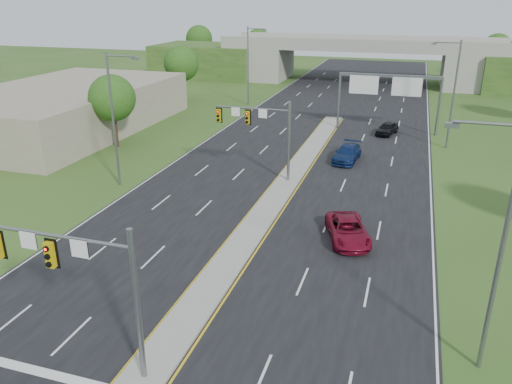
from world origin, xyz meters
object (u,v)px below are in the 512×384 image
Objects in this scene: signal_mast_near at (83,274)px; car_far_b at (347,153)px; overpass at (361,63)px; signal_mast_far at (263,127)px; car_far_c at (387,128)px; sign_gantry at (388,87)px; car_far_a at (348,230)px.

signal_mast_near is 1.36× the size of car_far_b.
signal_mast_far is at bearing -92.35° from overpass.
car_far_b reaches higher than car_far_c.
car_far_c is (9.39, 43.79, -4.00)m from signal_mast_near.
sign_gantry is 29.88m from car_far_a.
signal_mast_near is 18.17m from car_far_a.
car_far_a is at bearing -84.33° from overpass.
sign_gantry is at bearing 83.37° from car_far_b.
sign_gantry reaches higher than car_far_b.
signal_mast_near is 44.97m from car_far_c.
car_far_c is (7.13, -36.28, -2.83)m from overpass.
car_far_c is at bearing 80.04° from car_far_b.
car_far_c is at bearing -78.88° from overpass.
car_far_a is (-0.27, -29.54, -4.50)m from sign_gantry.
signal_mast_near is at bearing -91.62° from overpass.
overpass reaches higher than signal_mast_far.
signal_mast_near reaches higher than car_far_c.
signal_mast_far is at bearing -114.11° from sign_gantry.
overpass reaches higher than car_far_a.
signal_mast_far is 21.39m from car_far_c.
signal_mast_far is 1.69× the size of car_far_c.
car_far_c is (3.07, 11.35, -0.04)m from car_far_b.
signal_mast_near reaches higher than sign_gantry.
overpass is 37.08m from car_far_c.
overpass is at bearing 100.79° from sign_gantry.
sign_gantry is 2.25× the size of car_far_b.
signal_mast_near is at bearing -86.45° from car_far_c.
signal_mast_near reaches higher than car_far_a.
car_far_a is (8.68, 15.46, -3.99)m from signal_mast_near.
signal_mast_far reaches higher than sign_gantry.
sign_gantry is 0.14× the size of overpass.
overpass is (2.26, 55.07, -1.17)m from signal_mast_far.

